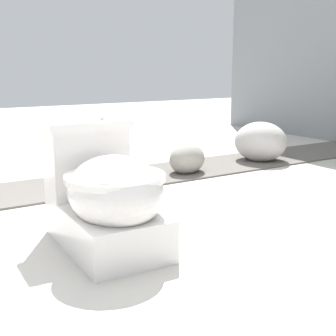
{
  "coord_description": "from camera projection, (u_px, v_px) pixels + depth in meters",
  "views": [
    {
      "loc": [
        1.61,
        -0.87,
        0.74
      ],
      "look_at": [
        -0.08,
        0.19,
        0.3
      ],
      "focal_mm": 50.0,
      "sensor_mm": 36.0,
      "label": 1
    }
  ],
  "objects": [
    {
      "name": "boulder_far",
      "position": [
        261.0,
        142.0,
        3.65
      ],
      "size": [
        0.54,
        0.52,
        0.31
      ],
      "primitive_type": "ellipsoid",
      "rotation": [
        0.0,
        0.0,
        0.47
      ],
      "color": "#B7B2AD",
      "rests_on": "ground"
    },
    {
      "name": "toilet",
      "position": [
        106.0,
        196.0,
        1.9
      ],
      "size": [
        0.65,
        0.41,
        0.52
      ],
      "rotation": [
        0.0,
        0.0,
        -0.04
      ],
      "color": "white",
      "rests_on": "ground"
    },
    {
      "name": "ground_plane",
      "position": [
        140.0,
        247.0,
        1.94
      ],
      "size": [
        14.0,
        14.0,
        0.0
      ],
      "primitive_type": "plane",
      "color": "beige"
    },
    {
      "name": "boulder_near",
      "position": [
        187.0,
        159.0,
        3.24
      ],
      "size": [
        0.33,
        0.37,
        0.21
      ],
      "primitive_type": "ellipsoid",
      "rotation": [
        0.0,
        0.0,
        2.03
      ],
      "color": "gray",
      "rests_on": "ground"
    },
    {
      "name": "gravel_strip",
      "position": [
        126.0,
        178.0,
        3.11
      ],
      "size": [
        0.56,
        8.0,
        0.01
      ],
      "primitive_type": "cube",
      "color": "#605B56",
      "rests_on": "ground"
    }
  ]
}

